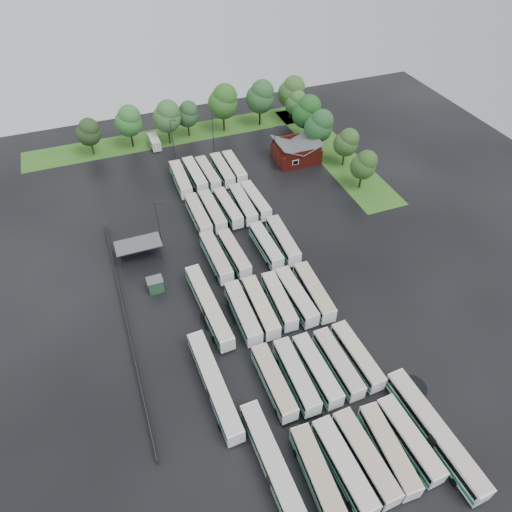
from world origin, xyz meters
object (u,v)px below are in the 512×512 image
object	(u,v)px
brick_building	(296,153)
artic_bus_west_a	(275,469)
artic_bus_east	(435,432)
minibus	(154,142)

from	to	relation	value
brick_building	artic_bus_west_a	world-z (taller)	brick_building
brick_building	artic_bus_west_a	xyz separation A→B (m)	(-33.01, -66.09, -0.08)
artic_bus_east	minibus	bearing A→B (deg)	99.39
artic_bus_east	minibus	distance (m)	89.12
artic_bus_east	artic_bus_west_a	bearing A→B (deg)	169.30
artic_bus_west_a	artic_bus_east	size ratio (longest dim) A/B	0.98
artic_bus_west_a	brick_building	bearing A→B (deg)	61.98
artic_bus_west_a	minibus	size ratio (longest dim) A/B	2.94
artic_bus_west_a	minibus	xyz separation A→B (m)	(2.58, 84.19, -0.36)
brick_building	artic_bus_west_a	bearing A→B (deg)	-116.54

